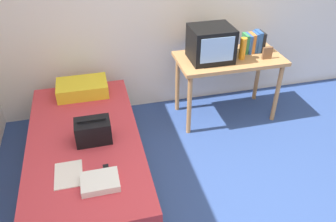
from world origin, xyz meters
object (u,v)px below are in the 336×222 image
Objects in this scene: remote_dark at (106,172)px; folded_towel at (100,182)px; bed at (87,159)px; desk at (229,65)px; tv at (211,44)px; book_row at (253,42)px; handbag at (93,131)px; magazine at (69,174)px; picture_frame at (267,53)px; water_bottle at (243,49)px; pillow at (82,88)px.

remote_dark is 0.12m from folded_towel.
bed is 0.57m from remote_dark.
desk is 2.64× the size of tv.
book_row reaches higher than handbag.
folded_towel reaches higher than remote_dark.
desk reaches higher than magazine.
handbag is at bearing 59.53° from magazine.
magazine is at bearing -155.24° from picture_frame.
tv reaches higher than handbag.
handbag is 0.45m from magazine.
tv reaches higher than magazine.
bed is 2.18m from book_row.
water_bottle reaches higher than remote_dark.
tv is at bearing 43.17° from remote_dark.
water_bottle is (0.34, -0.07, -0.06)m from tv.
picture_frame reaches higher than desk.
handbag is at bearing 98.29° from remote_dark.
picture_frame reaches higher than remote_dark.
remote_dark is (-1.58, -1.10, -0.38)m from water_bottle.
tv is 0.63m from picture_frame.
desk is 4.95× the size of water_bottle.
desk is 2.01m from folded_towel.
bed is at bearing 150.46° from handbag.
water_bottle is at bearing 36.45° from folded_towel.
handbag is 1.92× the size of remote_dark.
remote_dark is at bearing -10.16° from magazine.
folded_towel is (0.23, -0.16, 0.02)m from magazine.
bed is at bearing -157.02° from desk.
picture_frame is (0.37, -0.14, 0.16)m from desk.
tv reaches higher than folded_towel.
tv is at bearing -3.39° from pillow.
water_bottle is 1.75m from pillow.
bed is 4.55× the size of tv.
bed is 6.90× the size of magazine.
handbag is 0.54m from folded_towel.
water_bottle is 2.07m from folded_towel.
desk is at bearing 1.40° from tv.
picture_frame is 2.14m from remote_dark.
water_bottle reaches higher than book_row.
book_row is at bearing 35.11° from remote_dark.
bed is at bearing -153.86° from tv.
desk is 4.00× the size of magazine.
pillow is at bearing 87.92° from bed.
folded_towel is (0.07, -1.36, -0.04)m from pillow.
tv is at bearing 44.50° from folded_towel.
desk reaches higher than pillow.
book_row is 0.45× the size of pillow.
pillow is 1.79× the size of magazine.
remote_dark is at bearing -72.21° from bed.
pillow is at bearing -179.89° from book_row.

